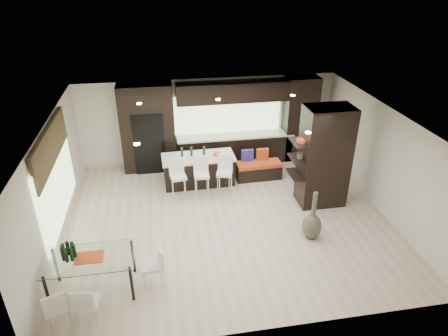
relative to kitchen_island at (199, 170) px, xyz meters
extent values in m
plane|color=beige|center=(0.52, -1.96, -0.43)|extent=(8.00, 8.00, 0.00)
cube|color=silver|center=(0.52, 1.54, 0.92)|extent=(8.00, 0.02, 2.70)
cube|color=silver|center=(-3.48, -1.96, 0.92)|extent=(0.02, 7.00, 2.70)
cube|color=silver|center=(4.52, -1.96, 0.92)|extent=(0.02, 7.00, 2.70)
cube|color=white|center=(0.52, -1.96, 2.27)|extent=(8.00, 7.00, 0.02)
cube|color=#B2D199|center=(-3.44, -1.76, 0.92)|extent=(0.04, 3.20, 1.90)
cube|color=#B2D199|center=(1.12, 1.50, 1.12)|extent=(3.40, 0.04, 1.20)
cube|color=brown|center=(-3.41, -1.76, 1.82)|extent=(0.08, 3.00, 0.80)
cube|color=white|center=(0.52, -1.71, 2.25)|extent=(4.00, 3.00, 0.02)
cube|color=black|center=(1.02, 1.21, 0.92)|extent=(6.80, 0.68, 2.70)
cube|color=black|center=(-1.38, 1.16, 0.52)|extent=(0.90, 0.68, 1.90)
cube|color=black|center=(3.12, -1.56, 0.92)|extent=(1.20, 0.80, 2.70)
cube|color=black|center=(0.00, 0.00, 0.00)|extent=(2.09, 0.93, 0.86)
cube|color=white|center=(-0.63, -0.75, 0.03)|extent=(0.46, 0.46, 0.92)
cube|color=white|center=(0.00, -0.75, 0.03)|extent=(0.42, 0.42, 0.92)
cube|color=white|center=(0.63, -0.75, 0.03)|extent=(0.51, 0.51, 0.93)
cube|color=black|center=(1.80, 0.00, -0.17)|extent=(1.36, 0.56, 0.52)
cube|color=white|center=(-2.54, -3.94, -0.02)|extent=(1.69, 0.95, 0.81)
cube|color=white|center=(-2.54, -4.71, -0.03)|extent=(0.49, 0.49, 0.79)
cube|color=white|center=(-3.07, -4.71, -0.03)|extent=(0.56, 0.56, 0.80)
cube|color=white|center=(-1.39, -3.94, -0.03)|extent=(0.49, 0.49, 0.81)
camera|label=1|loc=(-1.00, -10.24, 5.44)|focal=32.00mm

